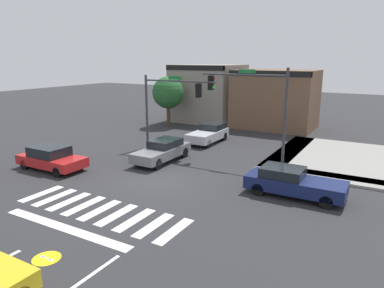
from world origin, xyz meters
TOP-DOWN VIEW (x-y plane):
  - ground_plane at (0.00, 0.00)m, footprint 120.00×120.00m
  - crosswalk_near at (0.00, -4.50)m, footprint 8.50×2.44m
  - bike_detector_marking at (1.26, -8.36)m, footprint 0.97×0.97m
  - curb_corner_northeast at (8.49, 9.42)m, footprint 10.00×10.60m
  - storefront_row at (-3.19, 19.08)m, footprint 14.71×6.91m
  - traffic_signal_northeast at (3.22, 5.94)m, footprint 5.78×0.32m
  - traffic_signal_northwest at (-2.93, 5.80)m, footprint 5.76×0.32m
  - car_gray at (-1.96, 3.40)m, footprint 1.79×4.68m
  - car_silver at (-1.78, 9.79)m, footprint 1.84×4.34m
  - car_navy at (7.11, 1.57)m, footprint 4.79×1.82m
  - car_red at (-6.95, -1.45)m, footprint 4.41×1.93m
  - roadside_tree at (-8.50, 14.00)m, footprint 3.15×3.15m

SIDE VIEW (x-z plane):
  - ground_plane at x=0.00m, z-range 0.00..0.00m
  - bike_detector_marking at x=1.26m, z-range 0.00..0.01m
  - crosswalk_near at x=0.00m, z-range 0.00..0.01m
  - curb_corner_northeast at x=8.49m, z-range 0.00..0.15m
  - car_navy at x=7.11m, z-range 0.01..1.42m
  - car_red at x=-6.95m, z-range 0.00..1.45m
  - car_gray at x=-1.96m, z-range 0.02..1.45m
  - car_silver at x=-1.78m, z-range 0.01..1.48m
  - storefront_row at x=-3.19m, z-range -0.08..5.95m
  - roadside_tree at x=-8.50m, z-range 0.89..5.86m
  - traffic_signal_northwest at x=-2.93m, z-range 1.13..6.66m
  - traffic_signal_northeast at x=3.22m, z-range 1.19..7.36m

